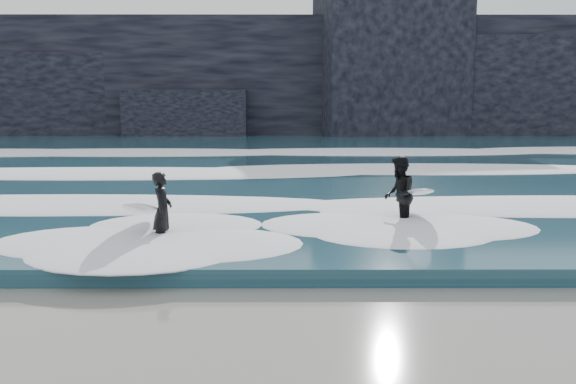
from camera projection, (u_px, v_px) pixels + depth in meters
name	position (u px, v px, depth m)	size (l,w,h in m)	color
sea	(283.00, 149.00, 34.14)	(90.00, 52.00, 0.30)	#1C4150
headland	(284.00, 80.00, 50.21)	(70.00, 9.00, 10.00)	black
foam_near	(278.00, 198.00, 14.34)	(60.00, 3.20, 0.20)	white
foam_mid	(280.00, 168.00, 21.25)	(60.00, 4.00, 0.24)	white
foam_far	(282.00, 149.00, 30.14)	(60.00, 4.80, 0.30)	white
surfer_left	(155.00, 210.00, 10.75)	(0.98, 2.29, 1.50)	black
surfer_right	(401.00, 194.00, 12.16)	(1.18, 2.13, 1.66)	black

